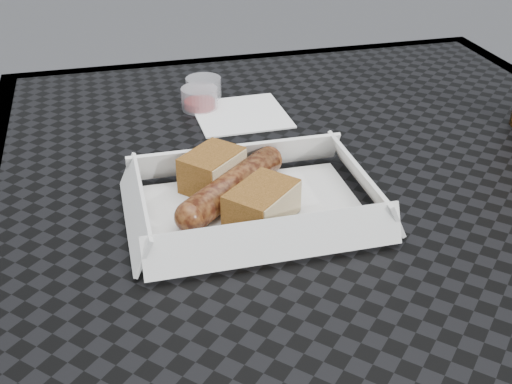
# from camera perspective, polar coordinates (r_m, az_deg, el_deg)

# --- Properties ---
(patio_table) EXTENTS (0.80, 0.80, 0.74)m
(patio_table) POSITION_cam_1_polar(r_m,az_deg,el_deg) (0.80, 6.37, -2.07)
(patio_table) COLOR black
(patio_table) RESTS_ON ground
(food_tray) EXTENTS (0.22, 0.15, 0.00)m
(food_tray) POSITION_cam_1_polar(r_m,az_deg,el_deg) (0.65, -0.22, -1.68)
(food_tray) COLOR white
(food_tray) RESTS_ON patio_table
(bratwurst) EXTENTS (0.13, 0.13, 0.03)m
(bratwurst) POSITION_cam_1_polar(r_m,az_deg,el_deg) (0.66, -2.13, 0.51)
(bratwurst) COLOR brown
(bratwurst) RESTS_ON food_tray
(bread_near) EXTENTS (0.08, 0.08, 0.04)m
(bread_near) POSITION_cam_1_polar(r_m,az_deg,el_deg) (0.68, -3.91, 1.96)
(bread_near) COLOR brown
(bread_near) RESTS_ON food_tray
(bread_far) EXTENTS (0.08, 0.08, 0.04)m
(bread_far) POSITION_cam_1_polar(r_m,az_deg,el_deg) (0.63, 0.51, -1.08)
(bread_far) COLOR brown
(bread_far) RESTS_ON food_tray
(veg_garnish) EXTENTS (0.03, 0.03, 0.00)m
(veg_garnish) POSITION_cam_1_polar(r_m,az_deg,el_deg) (0.63, 7.16, -3.12)
(veg_garnish) COLOR red
(veg_garnish) RESTS_ON food_tray
(napkin) EXTENTS (0.12, 0.12, 0.00)m
(napkin) POSITION_cam_1_polar(r_m,az_deg,el_deg) (0.87, -1.38, 6.92)
(napkin) COLOR white
(napkin) RESTS_ON patio_table
(condiment_cup_sauce) EXTENTS (0.05, 0.05, 0.03)m
(condiment_cup_sauce) POSITION_cam_1_polar(r_m,az_deg,el_deg) (0.89, -5.04, 8.27)
(condiment_cup_sauce) COLOR maroon
(condiment_cup_sauce) RESTS_ON patio_table
(condiment_cup_empty) EXTENTS (0.05, 0.05, 0.03)m
(condiment_cup_empty) POSITION_cam_1_polar(r_m,az_deg,el_deg) (0.92, -4.68, 9.18)
(condiment_cup_empty) COLOR silver
(condiment_cup_empty) RESTS_ON patio_table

